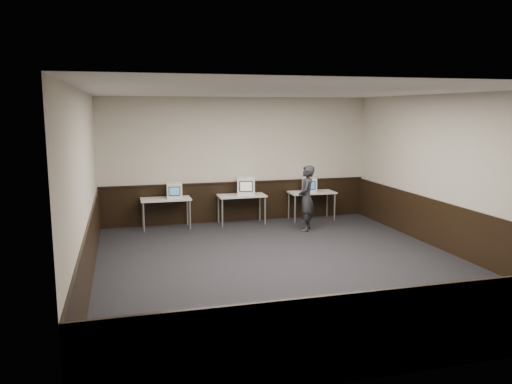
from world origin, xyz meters
TOP-DOWN VIEW (x-y plane):
  - floor at (0.00, 0.00)m, footprint 8.00×8.00m
  - ceiling at (0.00, 0.00)m, footprint 8.00×8.00m
  - back_wall at (0.00, 4.00)m, footprint 7.00×0.00m
  - front_wall at (0.00, -4.00)m, footprint 7.00×0.00m
  - left_wall at (-3.50, 0.00)m, footprint 0.00×8.00m
  - right_wall at (3.50, 0.00)m, footprint 0.00×8.00m
  - wainscot_back at (0.00, 3.98)m, footprint 6.98×0.04m
  - wainscot_front at (0.00, -3.98)m, footprint 6.98×0.04m
  - wainscot_left at (-3.48, 0.00)m, footprint 0.04×7.98m
  - wainscot_right at (3.48, 0.00)m, footprint 0.04×7.98m
  - wainscot_rail at (0.00, 3.96)m, footprint 6.98×0.06m
  - desk_left at (-1.90, 3.60)m, footprint 1.20×0.60m
  - desk_center at (0.00, 3.60)m, footprint 1.20×0.60m
  - desk_right at (1.90, 3.60)m, footprint 1.20×0.60m
  - emac_left at (-1.69, 3.57)m, footprint 0.40×0.42m
  - emac_center at (0.12, 3.63)m, footprint 0.54×0.56m
  - emac_right at (1.83, 3.59)m, footprint 0.44×0.45m
  - person at (1.33, 2.51)m, footprint 0.59×0.68m

SIDE VIEW (x-z plane):
  - floor at x=0.00m, z-range 0.00..0.00m
  - wainscot_back at x=0.00m, z-range 0.00..1.00m
  - wainscot_front at x=0.00m, z-range 0.00..1.00m
  - wainscot_left at x=-3.48m, z-range 0.00..1.00m
  - wainscot_right at x=3.48m, z-range 0.00..1.00m
  - desk_left at x=-1.90m, z-range 0.30..1.05m
  - desk_center at x=0.00m, z-range 0.30..1.05m
  - desk_right at x=1.90m, z-range 0.30..1.05m
  - person at x=1.33m, z-range 0.00..1.58m
  - emac_right at x=1.83m, z-range 0.75..1.11m
  - emac_left at x=-1.69m, z-range 0.75..1.12m
  - emac_center at x=0.12m, z-range 0.75..1.19m
  - wainscot_rail at x=0.00m, z-range 1.00..1.04m
  - back_wall at x=0.00m, z-range -1.90..5.10m
  - front_wall at x=0.00m, z-range -1.90..5.10m
  - left_wall at x=-3.50m, z-range -2.40..5.60m
  - right_wall at x=3.50m, z-range -2.40..5.60m
  - ceiling at x=0.00m, z-range 3.20..3.20m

